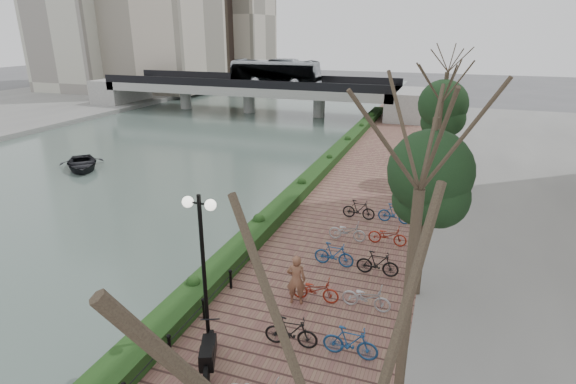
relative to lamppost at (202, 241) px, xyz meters
The scene contains 11 objects.
river_water 27.65m from the lamppost, 129.13° to the left, with size 30.00×130.00×0.02m, color #4E6156.
promenade 14.34m from the lamppost, 82.76° to the left, with size 8.00×75.00×0.50m, color brown.
hedge 16.62m from the lamppost, 95.84° to the left, with size 1.10×56.00×0.60m, color #193814.
chain_fence 3.78m from the lamppost, 115.66° to the right, with size 0.10×14.10×0.70m.
lamppost is the anchor object (origin of this frame).
motorcycle 3.14m from the lamppost, 60.23° to the right, with size 0.57×1.82×1.13m, color black, non-canonical shape.
pedestrian 4.46m from the lamppost, 61.01° to the left, with size 0.68×0.45×1.86m, color brown.
bicycle_parking 6.56m from the lamppost, 55.92° to the left, with size 2.40×14.69×1.00m.
street_trees 10.60m from the lamppost, 57.16° to the left, with size 3.20×37.12×6.80m.
bridge 44.41m from the lamppost, 111.85° to the left, with size 36.00×10.77×6.50m.
boat 24.13m from the lamppost, 141.73° to the left, with size 3.10×4.35×0.90m, color black.
Camera 1 is at (8.33, -6.06, 9.61)m, focal length 28.00 mm.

